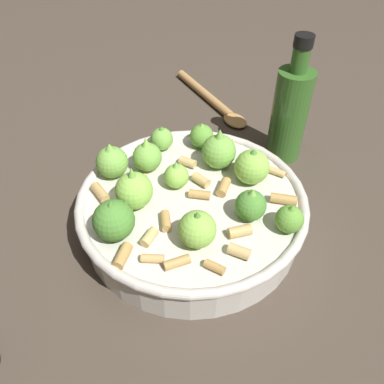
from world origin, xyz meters
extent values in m
plane|color=#42382D|center=(0.00, 0.00, 0.00)|extent=(2.40, 2.40, 0.00)
cylinder|color=beige|center=(0.00, 0.00, 0.03)|extent=(0.28, 0.28, 0.05)
torus|color=beige|center=(0.00, 0.00, 0.05)|extent=(0.29, 0.29, 0.01)
sphere|color=#8CC64C|center=(0.05, -0.05, 0.07)|extent=(0.05, 0.05, 0.05)
cone|color=#75B247|center=(0.05, -0.05, 0.10)|extent=(0.02, 0.02, 0.02)
sphere|color=#4C8933|center=(0.10, -0.04, 0.07)|extent=(0.05, 0.05, 0.05)
cone|color=#4C8933|center=(0.10, -0.04, 0.10)|extent=(0.02, 0.02, 0.01)
sphere|color=#4C8933|center=(-0.01, 0.07, 0.07)|extent=(0.04, 0.04, 0.04)
cone|color=#75B247|center=(-0.01, 0.07, 0.09)|extent=(0.02, 0.02, 0.01)
sphere|color=#75B247|center=(-0.07, -0.01, 0.07)|extent=(0.05, 0.05, 0.05)
cone|color=#75B247|center=(-0.07, -0.01, 0.10)|extent=(0.02, 0.02, 0.02)
sphere|color=#8CC64C|center=(-0.01, -0.03, 0.07)|extent=(0.03, 0.03, 0.03)
cone|color=#75B247|center=(-0.01, -0.03, 0.08)|extent=(0.02, 0.02, 0.01)
sphere|color=#8CC64C|center=(0.06, 0.05, 0.07)|extent=(0.04, 0.04, 0.04)
cone|color=#4C8933|center=(0.06, 0.05, 0.09)|extent=(0.02, 0.02, 0.01)
sphere|color=#75B247|center=(0.02, -0.11, 0.07)|extent=(0.04, 0.04, 0.04)
cone|color=#75B247|center=(0.02, -0.11, 0.09)|extent=(0.02, 0.02, 0.02)
sphere|color=#609E38|center=(-0.02, 0.12, 0.07)|extent=(0.03, 0.03, 0.03)
cone|color=#609E38|center=(-0.02, 0.12, 0.08)|extent=(0.02, 0.02, 0.01)
sphere|color=#75B247|center=(-0.06, -0.09, 0.07)|extent=(0.03, 0.03, 0.03)
cone|color=#4C8933|center=(-0.06, -0.09, 0.08)|extent=(0.01, 0.01, 0.01)
sphere|color=#609E38|center=(-0.10, -0.05, 0.07)|extent=(0.03, 0.03, 0.03)
cone|color=#75B247|center=(-0.10, -0.05, 0.08)|extent=(0.01, 0.01, 0.01)
sphere|color=#8CC64C|center=(-0.07, 0.04, 0.07)|extent=(0.05, 0.05, 0.05)
cone|color=#4C8933|center=(-0.07, 0.04, 0.09)|extent=(0.02, 0.02, 0.01)
sphere|color=#75B247|center=(-0.01, -0.08, 0.07)|extent=(0.04, 0.04, 0.04)
cone|color=#8CC64C|center=(-0.01, -0.08, 0.09)|extent=(0.02, 0.02, 0.02)
cylinder|color=tan|center=(0.06, -0.10, 0.06)|extent=(0.02, 0.03, 0.01)
cylinder|color=tan|center=(-0.03, -0.01, 0.06)|extent=(0.02, 0.03, 0.01)
cylinder|color=tan|center=(-0.12, -0.02, 0.05)|extent=(0.02, 0.02, 0.01)
cylinder|color=tan|center=(0.08, 0.00, 0.06)|extent=(0.02, 0.01, 0.01)
cylinder|color=tan|center=(0.05, 0.09, 0.06)|extent=(0.02, 0.03, 0.01)
cylinder|color=tan|center=(0.09, 0.05, 0.06)|extent=(0.03, 0.02, 0.01)
cylinder|color=tan|center=(0.08, 0.08, 0.05)|extent=(0.01, 0.02, 0.01)
cylinder|color=tan|center=(0.02, -0.08, 0.06)|extent=(0.03, 0.03, 0.01)
cylinder|color=tan|center=(-0.05, -0.04, 0.06)|extent=(0.01, 0.02, 0.01)
cylinder|color=tan|center=(-0.03, 0.03, 0.06)|extent=(0.03, 0.02, 0.01)
cylinder|color=tan|center=(-0.06, 0.10, 0.06)|extent=(0.02, 0.03, 0.01)
cylinder|color=tan|center=(-0.01, 0.01, 0.06)|extent=(0.02, 0.03, 0.01)
cylinder|color=tan|center=(0.02, 0.08, 0.06)|extent=(0.03, 0.03, 0.01)
cylinder|color=tan|center=(-0.11, 0.03, 0.06)|extent=(0.03, 0.02, 0.01)
cylinder|color=tan|center=(0.12, -0.01, 0.06)|extent=(0.03, 0.02, 0.01)
cylinder|color=tan|center=(-0.10, 0.06, 0.05)|extent=(0.01, 0.03, 0.01)
cylinder|color=tan|center=(0.05, 0.00, 0.06)|extent=(0.03, 0.03, 0.01)
cylinder|color=tan|center=(0.10, 0.02, 0.05)|extent=(0.02, 0.03, 0.01)
cylinder|color=#336023|center=(-0.21, 0.03, 0.07)|extent=(0.05, 0.05, 0.14)
cylinder|color=#336023|center=(-0.21, 0.03, 0.16)|extent=(0.02, 0.02, 0.04)
cylinder|color=black|center=(-0.21, 0.03, 0.19)|extent=(0.03, 0.03, 0.02)
cylinder|color=#B2844C|center=(-0.30, -0.18, 0.01)|extent=(0.10, 0.18, 0.02)
ellipsoid|color=#B2844C|center=(-0.25, -0.08, 0.01)|extent=(0.06, 0.06, 0.01)
camera|label=1|loc=(0.29, 0.20, 0.39)|focal=36.23mm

